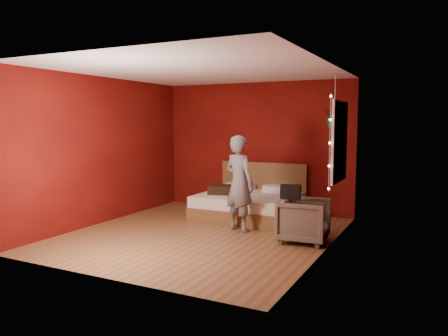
# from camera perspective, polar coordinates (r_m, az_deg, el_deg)

# --- Properties ---
(floor) EXTENTS (4.50, 4.50, 0.00)m
(floor) POSITION_cam_1_polar(r_m,az_deg,el_deg) (7.14, -2.92, -8.62)
(floor) COLOR brown
(floor) RESTS_ON ground
(room_walls) EXTENTS (4.04, 4.54, 2.62)m
(room_walls) POSITION_cam_1_polar(r_m,az_deg,el_deg) (6.91, -2.99, 4.98)
(room_walls) COLOR maroon
(room_walls) RESTS_ON ground
(window) EXTENTS (0.05, 0.97, 1.27)m
(window) POSITION_cam_1_polar(r_m,az_deg,el_deg) (7.06, 14.81, 3.36)
(window) COLOR white
(window) RESTS_ON room_walls
(fairy_lights) EXTENTS (0.04, 0.04, 1.45)m
(fairy_lights) POSITION_cam_1_polar(r_m,az_deg,el_deg) (6.55, 13.64, 3.20)
(fairy_lights) COLOR silver
(fairy_lights) RESTS_ON room_walls
(bed) EXTENTS (1.81, 1.54, 0.99)m
(bed) POSITION_cam_1_polar(r_m,az_deg,el_deg) (8.32, 3.45, -4.69)
(bed) COLOR brown
(bed) RESTS_ON ground
(person) EXTENTS (0.67, 0.55, 1.59)m
(person) POSITION_cam_1_polar(r_m,az_deg,el_deg) (7.22, 2.02, -2.01)
(person) COLOR slate
(person) RESTS_ON ground
(armchair) EXTENTS (0.78, 0.76, 0.66)m
(armchair) POSITION_cam_1_polar(r_m,az_deg,el_deg) (6.72, 10.40, -6.75)
(armchair) COLOR #6B6554
(armchair) RESTS_ON ground
(handbag) EXTENTS (0.31, 0.18, 0.21)m
(handbag) POSITION_cam_1_polar(r_m,az_deg,el_deg) (6.63, 8.70, -3.07)
(handbag) COLOR black
(handbag) RESTS_ON armchair
(throw_pillow) EXTENTS (0.53, 0.53, 0.16)m
(throw_pillow) POSITION_cam_1_polar(r_m,az_deg,el_deg) (8.28, -0.34, -2.83)
(throw_pillow) COLOR #311C10
(throw_pillow) RESTS_ON bed
(hanging_plant) EXTENTS (0.41, 0.38, 0.89)m
(hanging_plant) POSITION_cam_1_polar(r_m,az_deg,el_deg) (7.63, 14.23, 6.59)
(hanging_plant) COLOR silver
(hanging_plant) RESTS_ON room_walls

